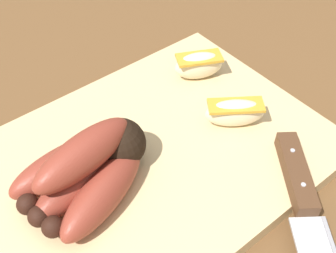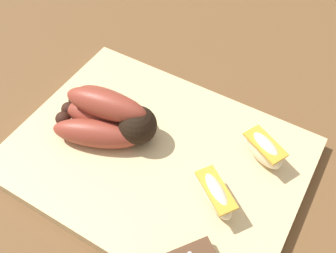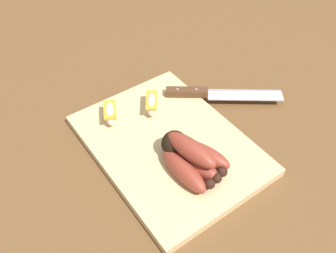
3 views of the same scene
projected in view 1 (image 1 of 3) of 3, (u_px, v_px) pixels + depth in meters
ground_plane at (141, 162)px, 0.49m from camera, size 6.00×6.00×0.00m
cutting_board at (153, 157)px, 0.48m from camera, size 0.39×0.29×0.02m
banana_bunch at (88, 168)px, 0.43m from camera, size 0.15×0.12×0.07m
chefs_knife at (308, 214)px, 0.41m from camera, size 0.19×0.24×0.02m
apple_wedge_near at (235, 112)px, 0.49m from camera, size 0.07×0.06×0.04m
apple_wedge_middle at (199, 65)px, 0.55m from camera, size 0.07×0.05×0.04m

